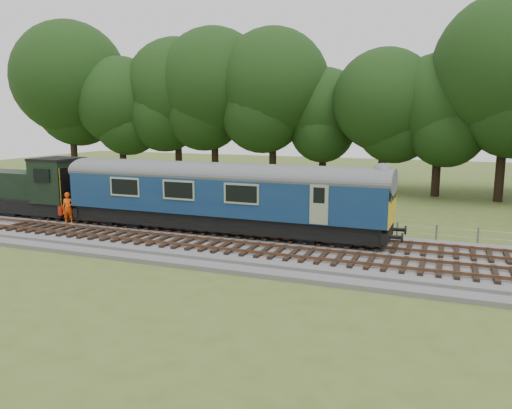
% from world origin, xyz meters
% --- Properties ---
extents(ground, '(120.00, 120.00, 0.00)m').
position_xyz_m(ground, '(0.00, 0.00, 0.00)').
color(ground, '#455820').
rests_on(ground, ground).
extents(ballast, '(70.00, 7.00, 0.35)m').
position_xyz_m(ballast, '(0.00, 0.00, 0.17)').
color(ballast, '#4C4C4F').
rests_on(ballast, ground).
extents(track_north, '(67.20, 2.40, 0.21)m').
position_xyz_m(track_north, '(0.00, 1.40, 0.42)').
color(track_north, black).
rests_on(track_north, ballast).
extents(track_south, '(67.20, 2.40, 0.21)m').
position_xyz_m(track_south, '(0.00, -1.60, 0.42)').
color(track_south, black).
rests_on(track_south, ballast).
extents(fence, '(64.00, 0.12, 1.00)m').
position_xyz_m(fence, '(0.00, 4.50, 0.00)').
color(fence, '#6B6054').
rests_on(fence, ground).
extents(tree_line, '(70.00, 8.00, 18.00)m').
position_xyz_m(tree_line, '(0.00, 22.00, 0.00)').
color(tree_line, black).
rests_on(tree_line, ground).
extents(dmu_railcar, '(18.05, 2.86, 3.88)m').
position_xyz_m(dmu_railcar, '(-5.01, 1.40, 2.61)').
color(dmu_railcar, black).
rests_on(dmu_railcar, ground).
extents(shunter_loco, '(8.91, 2.60, 3.38)m').
position_xyz_m(shunter_loco, '(-18.94, 1.40, 1.97)').
color(shunter_loco, black).
rests_on(shunter_loco, ground).
extents(worker, '(0.81, 0.72, 1.85)m').
position_xyz_m(worker, '(-14.44, 0.15, 1.28)').
color(worker, '#EF4B0C').
rests_on(worker, ballast).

